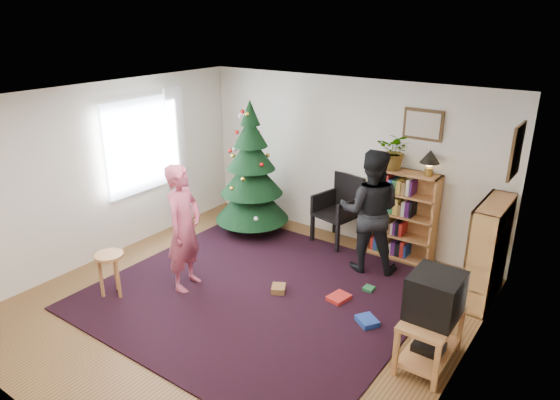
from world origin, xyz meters
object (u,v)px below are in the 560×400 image
Objects in this scene: christmas_tree at (251,179)px; tv_stand at (430,335)px; picture_back at (423,125)px; potted_plant at (395,151)px; person_standing at (184,228)px; bookshelf_right at (488,251)px; crt_tv at (435,296)px; person_by_chair at (370,211)px; armchair at (341,206)px; picture_right at (517,151)px; table_lamp at (430,158)px; stool at (110,264)px; bookshelf_back at (403,214)px.

christmas_tree is 2.59× the size of tv_stand.
potted_plant is at bearing -156.58° from picture_back.
bookshelf_right is at bearing -73.40° from person_standing.
tv_stand is at bearing -0.00° from crt_tv.
picture_back is 2.74m from christmas_tree.
armchair is at bearing -60.71° from person_by_chair.
person_standing is 0.96× the size of person_by_chair.
picture_back reaches higher than potted_plant.
picture_right is at bearing 80.26° from tv_stand.
crt_tv is at bearing 175.46° from bookshelf_right.
person_standing is (-2.02, -2.57, -1.12)m from picture_back.
potted_plant is at bearing 14.29° from armchair.
christmas_tree is (-3.75, 0.02, -1.05)m from picture_right.
potted_plant is 1.48× the size of table_lamp.
picture_back is 4.46m from stool.
bookshelf_back is 2.39m from crt_tv.
table_lamp is at bearing -35.62° from picture_back.
person_standing is (-3.09, -0.36, 0.05)m from crt_tv.
crt_tv is 3.00m from armchair.
table_lamp is at bearing 113.01° from tv_stand.
picture_right is 0.35× the size of person_by_chair.
bookshelf_back is 0.92m from potted_plant.
table_lamp reaches higher than armchair.
armchair is (-2.18, 2.05, 0.25)m from tv_stand.
stool is (-3.95, -2.56, -1.49)m from picture_right.
stool is (-3.69, -1.07, -0.32)m from crt_tv.
bookshelf_back is 0.75× the size of person_by_chair.
armchair is at bearing -178.22° from potted_plant.
armchair is 0.63× the size of person_standing.
picture_back reaches higher than table_lamp.
person_standing reaches higher than table_lamp.
christmas_tree reaches higher than armchair.
stool is 1.11× the size of potted_plant.
person_by_chair reaches higher than crt_tv.
christmas_tree reaches higher than person_by_chair.
bookshelf_back is at bearing 13.80° from christmas_tree.
table_lamp is (2.21, 2.44, 0.71)m from person_standing.
christmas_tree is at bearing 90.61° from bookshelf_right.
bookshelf_right is 2.21× the size of stool.
christmas_tree reaches higher than stool.
bookshelf_back is at bearing 119.59° from crt_tv.
person_by_chair is at bearing 47.76° from stool.
tv_stand is 1.57× the size of potted_plant.
picture_back is at bearing 144.38° from table_lamp.
picture_back is 0.42× the size of bookshelf_right.
stool is at bearing -126.24° from potted_plant.
tv_stand is at bearing 111.76° from person_by_chair.
christmas_tree is at bearing -164.95° from potted_plant.
bookshelf_back is at bearing 13.94° from armchair.
potted_plant reaches higher than person_standing.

